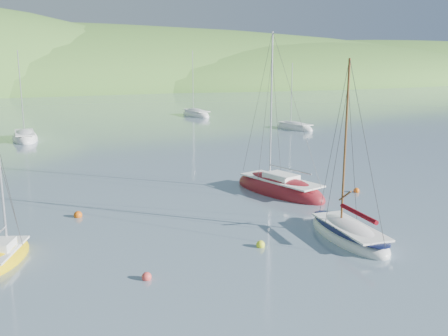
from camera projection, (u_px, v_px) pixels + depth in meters
name	position (u px, v px, depth m)	size (l,w,h in m)	color
ground	(261.00, 258.00, 23.85)	(700.00, 700.00, 0.00)	slate
shoreline_hills	(5.00, 87.00, 174.22)	(690.00, 135.00, 56.00)	#41742C
daysailer_white	(349.00, 234.00, 26.38)	(3.02, 6.73, 10.03)	white
sloop_red	(279.00, 190.00, 35.47)	(4.82, 8.64, 12.12)	maroon
sailboat_yellow	(3.00, 257.00, 23.51)	(3.37, 4.93, 6.09)	yellow
distant_sloop_a	(25.00, 138.00, 58.82)	(2.87, 7.94, 11.29)	white
distant_sloop_b	(196.00, 115.00, 83.96)	(3.59, 8.41, 11.69)	white
distant_sloop_d	(294.00, 128.00, 67.99)	(3.47, 7.05, 9.64)	white
mooring_buoys	(201.00, 225.00, 28.22)	(19.48, 10.65, 0.50)	#EDFF26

